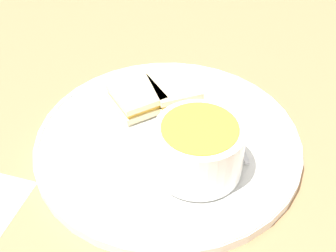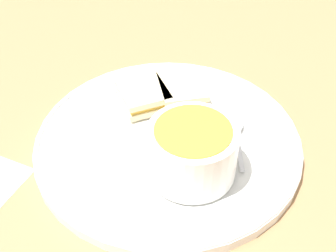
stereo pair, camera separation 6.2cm
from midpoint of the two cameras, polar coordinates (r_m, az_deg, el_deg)
ground_plane at (r=0.64m, az=2.75°, el=-2.66°), size 2.40×2.40×0.00m
plate at (r=0.64m, az=2.77°, el=-2.03°), size 0.36×0.36×0.02m
soup_bowl at (r=0.56m, az=6.11°, el=-3.17°), size 0.11×0.11×0.07m
spoon at (r=0.65m, az=10.89°, el=-0.25°), size 0.09×0.08×0.01m
sandwich_half_near at (r=0.69m, az=4.31°, el=4.14°), size 0.10×0.09×0.03m
sandwich_half_far at (r=0.68m, az=-0.44°, el=3.69°), size 0.09×0.09×0.03m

